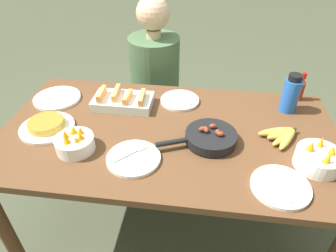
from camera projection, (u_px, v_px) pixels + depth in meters
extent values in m
plane|color=#474C38|center=(168.00, 225.00, 1.92)|extent=(14.00, 14.00, 0.00)
cube|color=brown|center=(168.00, 134.00, 1.47)|extent=(1.64, 0.89, 0.03)
cylinder|color=brown|center=(5.00, 230.00, 1.47)|extent=(0.07, 0.07, 0.73)
cylinder|color=brown|center=(67.00, 134.00, 2.09)|extent=(0.07, 0.07, 0.73)
cylinder|color=brown|center=(293.00, 153.00, 1.93)|extent=(0.07, 0.07, 0.73)
ellipsoid|color=gold|center=(277.00, 132.00, 1.43)|extent=(0.20, 0.10, 0.04)
ellipsoid|color=gold|center=(282.00, 134.00, 1.41)|extent=(0.16, 0.12, 0.04)
ellipsoid|color=gold|center=(284.00, 137.00, 1.40)|extent=(0.15, 0.15, 0.03)
ellipsoid|color=gold|center=(288.00, 139.00, 1.38)|extent=(0.12, 0.18, 0.04)
cylinder|color=#4C3819|center=(294.00, 130.00, 1.44)|extent=(0.02, 0.02, 0.04)
cube|color=silver|center=(123.00, 102.00, 1.63)|extent=(0.32, 0.18, 0.05)
cube|color=#F29E56|center=(101.00, 94.00, 1.61)|extent=(0.03, 0.13, 0.05)
cube|color=#F29E56|center=(116.00, 93.00, 1.62)|extent=(0.03, 0.14, 0.04)
cube|color=#F29E56|center=(128.00, 98.00, 1.59)|extent=(0.03, 0.12, 0.04)
cube|color=#F29E56|center=(142.00, 98.00, 1.59)|extent=(0.03, 0.14, 0.04)
cylinder|color=black|center=(210.00, 141.00, 1.39)|extent=(0.23, 0.23, 0.01)
cylinder|color=black|center=(211.00, 137.00, 1.38)|extent=(0.24, 0.24, 0.04)
cylinder|color=black|center=(171.00, 142.00, 1.34)|extent=(0.14, 0.08, 0.02)
ellipsoid|color=brown|center=(206.00, 129.00, 1.36)|extent=(0.04, 0.05, 0.03)
ellipsoid|color=brown|center=(218.00, 132.00, 1.35)|extent=(0.04, 0.04, 0.03)
ellipsoid|color=brown|center=(213.00, 126.00, 1.39)|extent=(0.04, 0.04, 0.03)
ellipsoid|color=brown|center=(203.00, 129.00, 1.37)|extent=(0.05, 0.04, 0.03)
ellipsoid|color=brown|center=(221.00, 134.00, 1.34)|extent=(0.04, 0.04, 0.03)
cylinder|color=white|center=(47.00, 128.00, 1.47)|extent=(0.26, 0.26, 0.02)
cylinder|color=gold|center=(46.00, 124.00, 1.46)|extent=(0.18, 0.18, 0.03)
cylinder|color=#AB7427|center=(45.00, 121.00, 1.45)|extent=(0.17, 0.17, 0.00)
cylinder|color=white|center=(134.00, 158.00, 1.29)|extent=(0.23, 0.23, 0.02)
cylinder|color=#B2B2B7|center=(126.00, 156.00, 1.29)|extent=(0.09, 0.09, 0.01)
cube|color=#B2B2B7|center=(142.00, 148.00, 1.33)|extent=(0.05, 0.05, 0.00)
cylinder|color=white|center=(57.00, 98.00, 1.69)|extent=(0.26, 0.26, 0.02)
cylinder|color=#B2B2B7|center=(60.00, 98.00, 1.67)|extent=(0.13, 0.01, 0.01)
cube|color=#B2B2B7|center=(44.00, 98.00, 1.68)|extent=(0.05, 0.02, 0.00)
cylinder|color=white|center=(280.00, 187.00, 1.16)|extent=(0.23, 0.23, 0.02)
cylinder|color=#B2B2B7|center=(285.00, 181.00, 1.17)|extent=(0.01, 0.12, 0.01)
cube|color=#B2B2B7|center=(289.00, 197.00, 1.11)|extent=(0.02, 0.05, 0.00)
cylinder|color=white|center=(180.00, 100.00, 1.68)|extent=(0.22, 0.22, 0.02)
cylinder|color=#B2B2B7|center=(177.00, 97.00, 1.68)|extent=(0.10, 0.09, 0.01)
cube|color=#B2B2B7|center=(188.00, 103.00, 1.63)|extent=(0.05, 0.05, 0.00)
cylinder|color=white|center=(75.00, 144.00, 1.33)|extent=(0.17, 0.17, 0.07)
cone|color=orange|center=(80.00, 137.00, 1.30)|extent=(0.04, 0.05, 0.04)
cone|color=orange|center=(80.00, 131.00, 1.33)|extent=(0.05, 0.05, 0.05)
cone|color=orange|center=(73.00, 130.00, 1.33)|extent=(0.05, 0.05, 0.05)
cone|color=orange|center=(65.00, 134.00, 1.31)|extent=(0.03, 0.04, 0.05)
cone|color=orange|center=(66.00, 139.00, 1.28)|extent=(0.05, 0.05, 0.05)
cone|color=orange|center=(76.00, 140.00, 1.28)|extent=(0.04, 0.04, 0.04)
cylinder|color=white|center=(318.00, 159.00, 1.25)|extent=(0.19, 0.19, 0.07)
cone|color=orange|center=(333.00, 150.00, 1.21)|extent=(0.04, 0.04, 0.05)
cone|color=orange|center=(321.00, 142.00, 1.25)|extent=(0.03, 0.03, 0.06)
cone|color=orange|center=(311.00, 146.00, 1.22)|extent=(0.05, 0.06, 0.07)
cone|color=orange|center=(328.00, 158.00, 1.17)|extent=(0.04, 0.04, 0.06)
cylinder|color=blue|center=(290.00, 96.00, 1.56)|extent=(0.09, 0.09, 0.18)
cylinder|color=black|center=(295.00, 78.00, 1.50)|extent=(0.07, 0.07, 0.03)
cylinder|color=#B72814|center=(300.00, 91.00, 1.67)|extent=(0.05, 0.05, 0.10)
cone|color=#B72814|center=(303.00, 81.00, 1.63)|extent=(0.05, 0.05, 0.03)
cylinder|color=red|center=(304.00, 76.00, 1.61)|extent=(0.02, 0.02, 0.03)
cube|color=black|center=(156.00, 129.00, 2.36)|extent=(0.37, 0.37, 0.45)
cylinder|color=#476642|center=(155.00, 74.00, 2.07)|extent=(0.34, 0.34, 0.51)
cylinder|color=#DBB28E|center=(154.00, 34.00, 1.90)|extent=(0.09, 0.09, 0.05)
sphere|color=#DBB28E|center=(153.00, 13.00, 1.83)|extent=(0.21, 0.21, 0.21)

